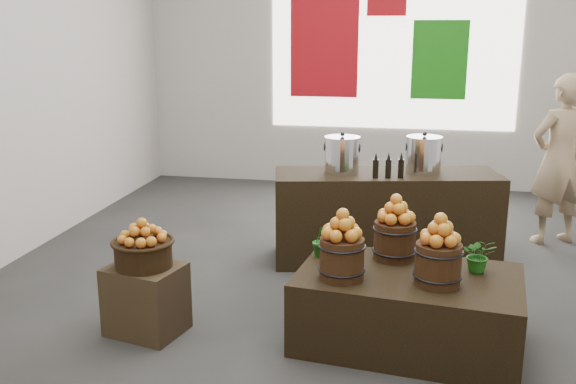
% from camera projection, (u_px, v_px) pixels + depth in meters
% --- Properties ---
extents(ground, '(7.00, 7.00, 0.00)m').
position_uv_depth(ground, '(336.00, 279.00, 5.53)').
color(ground, '#343432').
rests_on(ground, ground).
extents(back_wall, '(6.00, 0.04, 4.00)m').
position_uv_depth(back_wall, '(370.00, 36.00, 8.36)').
color(back_wall, '#B4ADA6').
rests_on(back_wall, ground).
extents(back_opening, '(3.20, 0.02, 2.40)m').
position_uv_depth(back_opening, '(393.00, 36.00, 8.29)').
color(back_opening, white).
rests_on(back_opening, back_wall).
extents(deco_red_left, '(0.90, 0.04, 1.40)m').
position_uv_depth(deco_red_left, '(324.00, 44.00, 8.47)').
color(deco_red_left, '#A70C15').
rests_on(deco_red_left, back_wall).
extents(deco_green_right, '(0.70, 0.04, 1.00)m').
position_uv_depth(deco_green_right, '(440.00, 60.00, 8.25)').
color(deco_green_right, '#197812').
rests_on(deco_green_right, back_wall).
extents(crate, '(0.58, 0.51, 0.50)m').
position_uv_depth(crate, '(146.00, 299.00, 4.52)').
color(crate, '#453720').
rests_on(crate, ground).
extents(wicker_basket, '(0.40, 0.40, 0.18)m').
position_uv_depth(wicker_basket, '(143.00, 254.00, 4.43)').
color(wicker_basket, black).
rests_on(wicker_basket, crate).
extents(apples_in_basket, '(0.31, 0.31, 0.17)m').
position_uv_depth(apples_in_basket, '(142.00, 230.00, 4.39)').
color(apples_in_basket, '#9F0516').
rests_on(apples_in_basket, wicker_basket).
extents(display_table, '(1.57, 1.08, 0.51)m').
position_uv_depth(display_table, '(407.00, 309.00, 4.35)').
color(display_table, black).
rests_on(display_table, ground).
extents(apple_bucket_front_left, '(0.29, 0.29, 0.27)m').
position_uv_depth(apple_bucket_front_left, '(342.00, 258.00, 4.19)').
color(apple_bucket_front_left, '#3E2510').
rests_on(apple_bucket_front_left, display_table).
extents(apples_in_bucket_front_left, '(0.22, 0.22, 0.20)m').
position_uv_depth(apples_in_bucket_front_left, '(342.00, 224.00, 4.13)').
color(apples_in_bucket_front_left, '#9F0516').
rests_on(apples_in_bucket_front_left, apple_bucket_front_left).
extents(apple_bucket_front_right, '(0.29, 0.29, 0.27)m').
position_uv_depth(apple_bucket_front_right, '(438.00, 264.00, 4.09)').
color(apple_bucket_front_right, '#3E2510').
rests_on(apple_bucket_front_right, display_table).
extents(apples_in_bucket_front_right, '(0.22, 0.22, 0.20)m').
position_uv_depth(apples_in_bucket_front_right, '(440.00, 229.00, 4.03)').
color(apples_in_bucket_front_right, '#9F0516').
rests_on(apples_in_bucket_front_right, apple_bucket_front_right).
extents(apple_bucket_rear, '(0.29, 0.29, 0.27)m').
position_uv_depth(apple_bucket_rear, '(395.00, 240.00, 4.54)').
color(apple_bucket_rear, '#3E2510').
rests_on(apple_bucket_rear, display_table).
extents(apples_in_bucket_rear, '(0.22, 0.22, 0.20)m').
position_uv_depth(apples_in_bucket_rear, '(396.00, 209.00, 4.49)').
color(apples_in_bucket_rear, '#9F0516').
rests_on(apples_in_bucket_rear, apple_bucket_rear).
extents(herb_garnish_right, '(0.22, 0.19, 0.24)m').
position_uv_depth(herb_garnish_right, '(479.00, 255.00, 4.29)').
color(herb_garnish_right, '#185812').
rests_on(herb_garnish_right, display_table).
extents(herb_garnish_left, '(0.15, 0.13, 0.24)m').
position_uv_depth(herb_garnish_left, '(322.00, 240.00, 4.59)').
color(herb_garnish_left, '#185812').
rests_on(herb_garnish_left, display_table).
extents(counter, '(2.12, 1.04, 0.83)m').
position_uv_depth(counter, '(386.00, 217.00, 5.91)').
color(counter, black).
rests_on(counter, ground).
extents(stock_pot_left, '(0.31, 0.31, 0.31)m').
position_uv_depth(stock_pot_left, '(342.00, 156.00, 5.76)').
color(stock_pot_left, silver).
rests_on(stock_pot_left, counter).
extents(stock_pot_center, '(0.31, 0.31, 0.31)m').
position_uv_depth(stock_pot_center, '(424.00, 156.00, 5.77)').
color(stock_pot_center, silver).
rests_on(stock_pot_center, counter).
extents(oil_cruets, '(0.23, 0.10, 0.23)m').
position_uv_depth(oil_cruets, '(392.00, 165.00, 5.58)').
color(oil_cruets, black).
rests_on(oil_cruets, counter).
extents(shopper, '(0.73, 0.63, 1.69)m').
position_uv_depth(shopper, '(559.00, 160.00, 6.28)').
color(shopper, tan).
rests_on(shopper, ground).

